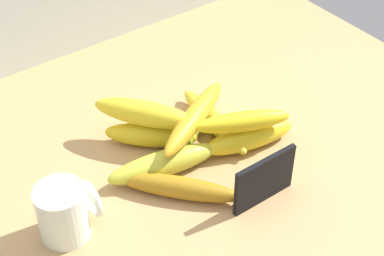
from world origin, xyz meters
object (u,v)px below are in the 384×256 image
(banana_0, at_px, (214,121))
(banana_1, at_px, (163,164))
(banana_4, at_px, (185,133))
(coffee_mug, at_px, (64,212))
(banana_2, at_px, (249,137))
(banana_5, at_px, (151,135))
(banana_3, at_px, (178,187))
(chalkboard_sign, at_px, (264,181))
(banana_8, at_px, (242,121))
(banana_7, at_px, (194,118))
(banana_6, at_px, (144,113))

(banana_0, bearing_deg, banana_1, -162.83)
(banana_0, bearing_deg, banana_4, -179.53)
(coffee_mug, xyz_separation_m, banana_2, (0.33, -0.01, -0.02))
(banana_5, bearing_deg, banana_3, -103.86)
(chalkboard_sign, height_order, banana_8, chalkboard_sign)
(banana_0, xyz_separation_m, banana_8, (0.00, -0.07, 0.04))
(banana_4, height_order, banana_7, banana_7)
(banana_7, bearing_deg, banana_4, 125.99)
(banana_8, bearing_deg, banana_4, 134.19)
(banana_5, relative_size, banana_8, 0.98)
(banana_7, bearing_deg, banana_8, -44.20)
(chalkboard_sign, height_order, coffee_mug, coffee_mug)
(chalkboard_sign, distance_m, banana_8, 0.12)
(coffee_mug, height_order, banana_1, coffee_mug)
(banana_2, xyz_separation_m, banana_5, (-0.13, 0.10, -0.00))
(banana_6, xyz_separation_m, banana_7, (0.06, -0.05, -0.00))
(banana_4, height_order, banana_6, banana_6)
(banana_8, bearing_deg, banana_3, -169.74)
(banana_7, relative_size, banana_8, 1.29)
(banana_0, relative_size, banana_3, 0.98)
(coffee_mug, bearing_deg, banana_4, 13.38)
(banana_5, bearing_deg, coffee_mug, -156.03)
(chalkboard_sign, distance_m, banana_5, 0.22)
(banana_1, relative_size, banana_6, 1.06)
(banana_0, xyz_separation_m, banana_1, (-0.13, -0.04, 0.00))
(banana_4, xyz_separation_m, banana_5, (-0.05, 0.03, 0.00))
(banana_6, distance_m, banana_7, 0.08)
(coffee_mug, height_order, banana_3, coffee_mug)
(banana_4, bearing_deg, chalkboard_sign, -83.93)
(banana_7, bearing_deg, banana_5, 144.19)
(banana_4, bearing_deg, banana_0, 0.47)
(banana_3, relative_size, banana_4, 1.07)
(chalkboard_sign, bearing_deg, coffee_mug, 156.68)
(banana_3, distance_m, banana_5, 0.13)
(coffee_mug, xyz_separation_m, banana_1, (0.18, 0.02, -0.02))
(banana_1, bearing_deg, chalkboard_sign, -56.26)
(banana_4, bearing_deg, banana_8, -45.81)
(coffee_mug, bearing_deg, banana_3, -11.32)
(banana_0, relative_size, banana_1, 1.05)
(banana_1, height_order, banana_3, banana_1)
(banana_1, xyz_separation_m, banana_6, (0.02, 0.08, 0.04))
(chalkboard_sign, distance_m, banana_0, 0.18)
(chalkboard_sign, xyz_separation_m, banana_7, (-0.01, 0.16, 0.02))
(banana_4, distance_m, banana_6, 0.08)
(chalkboard_sign, distance_m, banana_6, 0.23)
(banana_2, height_order, banana_3, banana_2)
(banana_6, height_order, banana_7, banana_6)
(banana_2, height_order, banana_7, banana_7)
(banana_6, relative_size, banana_8, 1.09)
(banana_8, bearing_deg, banana_2, -17.85)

